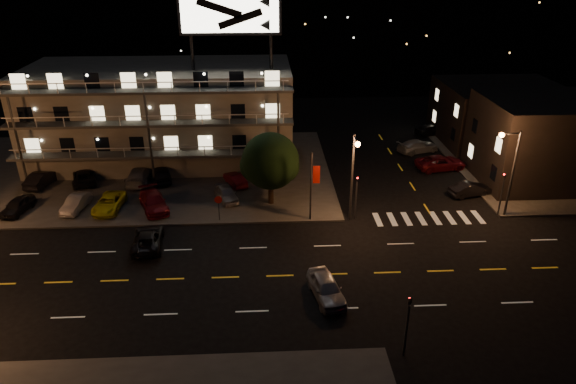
{
  "coord_description": "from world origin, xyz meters",
  "views": [
    {
      "loc": [
        0.97,
        -31.39,
        21.75
      ],
      "look_at": [
        3.01,
        8.0,
        3.01
      ],
      "focal_mm": 32.0,
      "sensor_mm": 36.0,
      "label": 1
    }
  ],
  "objects_px": {
    "lot_car_7": "(140,175)",
    "road_car_west": "(148,238)",
    "road_car_east": "(326,288)",
    "lot_car_2": "(109,203)",
    "side_car_0": "(470,189)",
    "tree": "(270,163)",
    "lot_car_4": "(226,193)"
  },
  "relations": [
    {
      "from": "lot_car_2",
      "to": "side_car_0",
      "type": "distance_m",
      "value": 34.13
    },
    {
      "from": "lot_car_2",
      "to": "lot_car_7",
      "type": "bearing_deg",
      "value": 79.56
    },
    {
      "from": "lot_car_2",
      "to": "lot_car_7",
      "type": "height_order",
      "value": "lot_car_7"
    },
    {
      "from": "road_car_east",
      "to": "lot_car_2",
      "type": "bearing_deg",
      "value": 131.48
    },
    {
      "from": "road_car_west",
      "to": "side_car_0",
      "type": "bearing_deg",
      "value": -169.85
    },
    {
      "from": "lot_car_2",
      "to": "side_car_0",
      "type": "xyz_separation_m",
      "value": [
        34.09,
        1.45,
        -0.12
      ]
    },
    {
      "from": "lot_car_7",
      "to": "road_car_west",
      "type": "bearing_deg",
      "value": 105.74
    },
    {
      "from": "lot_car_2",
      "to": "lot_car_7",
      "type": "distance_m",
      "value": 6.26
    },
    {
      "from": "lot_car_4",
      "to": "side_car_0",
      "type": "distance_m",
      "value": 23.53
    },
    {
      "from": "tree",
      "to": "lot_car_2",
      "type": "bearing_deg",
      "value": -177.64
    },
    {
      "from": "lot_car_7",
      "to": "road_car_east",
      "type": "bearing_deg",
      "value": 131.44
    },
    {
      "from": "lot_car_2",
      "to": "road_car_west",
      "type": "height_order",
      "value": "lot_car_2"
    },
    {
      "from": "lot_car_7",
      "to": "road_car_east",
      "type": "height_order",
      "value": "lot_car_7"
    },
    {
      "from": "lot_car_2",
      "to": "road_car_west",
      "type": "xyz_separation_m",
      "value": [
        4.73,
        -6.37,
        -0.11
      ]
    },
    {
      "from": "tree",
      "to": "lot_car_4",
      "type": "distance_m",
      "value": 5.45
    },
    {
      "from": "lot_car_2",
      "to": "road_car_east",
      "type": "height_order",
      "value": "road_car_east"
    },
    {
      "from": "side_car_0",
      "to": "lot_car_2",
      "type": "bearing_deg",
      "value": 78.75
    },
    {
      "from": "tree",
      "to": "road_car_west",
      "type": "relative_size",
      "value": 1.39
    },
    {
      "from": "lot_car_2",
      "to": "lot_car_4",
      "type": "xyz_separation_m",
      "value": [
        10.56,
        1.48,
        0.02
      ]
    },
    {
      "from": "road_car_east",
      "to": "tree",
      "type": "bearing_deg",
      "value": 92.36
    },
    {
      "from": "lot_car_4",
      "to": "road_car_east",
      "type": "distance_m",
      "value": 17.14
    },
    {
      "from": "lot_car_7",
      "to": "side_car_0",
      "type": "distance_m",
      "value": 32.87
    },
    {
      "from": "tree",
      "to": "lot_car_4",
      "type": "height_order",
      "value": "tree"
    },
    {
      "from": "lot_car_4",
      "to": "side_car_0",
      "type": "bearing_deg",
      "value": -20.47
    },
    {
      "from": "lot_car_7",
      "to": "road_car_west",
      "type": "height_order",
      "value": "lot_car_7"
    },
    {
      "from": "tree",
      "to": "lot_car_7",
      "type": "height_order",
      "value": "tree"
    },
    {
      "from": "lot_car_4",
      "to": "road_car_west",
      "type": "relative_size",
      "value": 0.79
    },
    {
      "from": "lot_car_2",
      "to": "road_car_east",
      "type": "xyz_separation_m",
      "value": [
        18.26,
        -13.83,
        -0.03
      ]
    },
    {
      "from": "lot_car_2",
      "to": "lot_car_7",
      "type": "xyz_separation_m",
      "value": [
        1.55,
        6.06,
        0.13
      ]
    },
    {
      "from": "lot_car_4",
      "to": "lot_car_7",
      "type": "height_order",
      "value": "lot_car_7"
    },
    {
      "from": "tree",
      "to": "road_car_east",
      "type": "relative_size",
      "value": 1.52
    },
    {
      "from": "tree",
      "to": "lot_car_2",
      "type": "relative_size",
      "value": 1.48
    }
  ]
}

